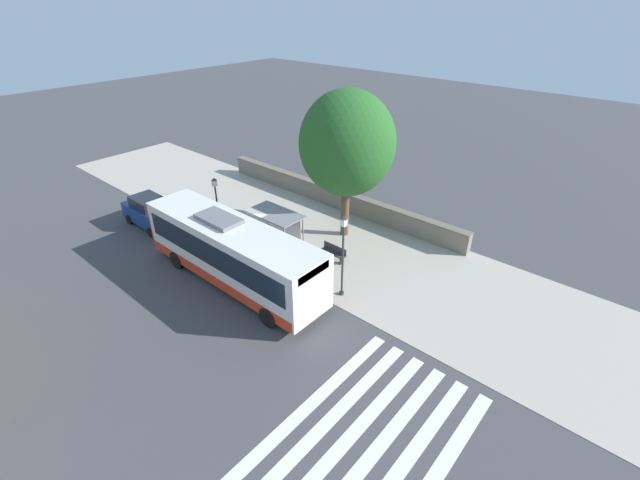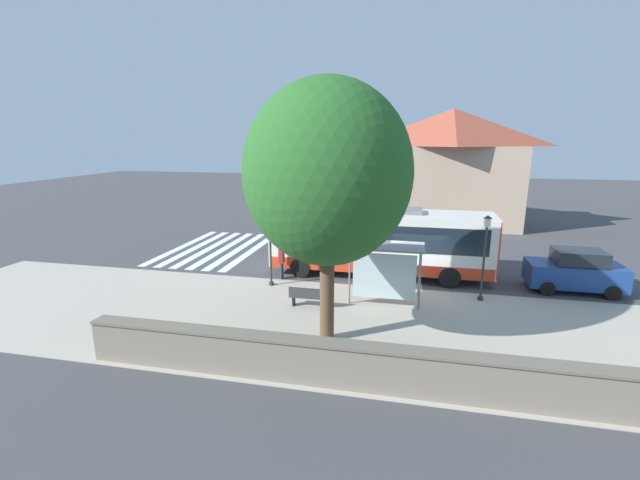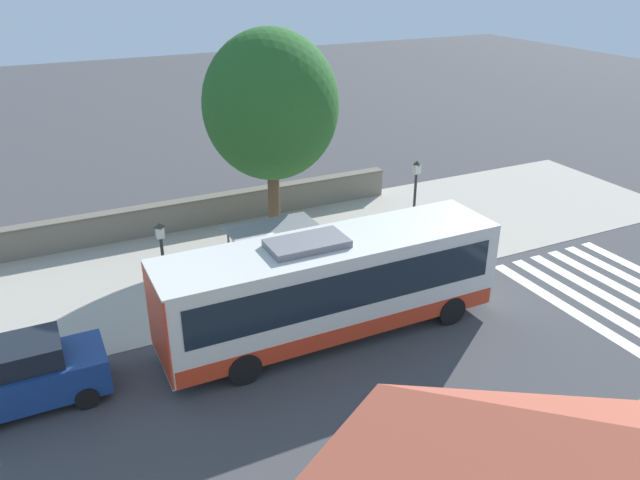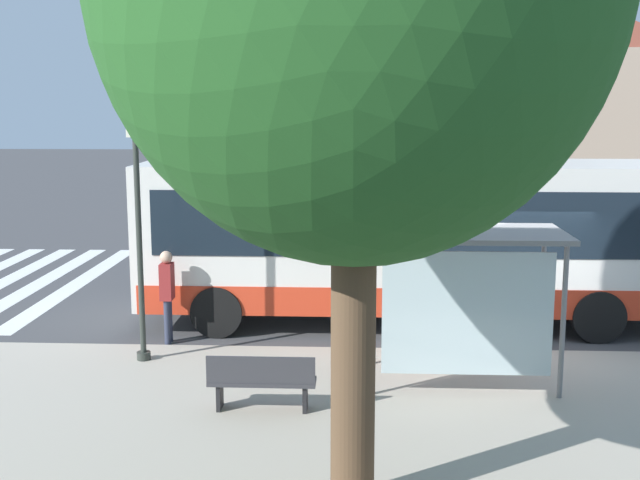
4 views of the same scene
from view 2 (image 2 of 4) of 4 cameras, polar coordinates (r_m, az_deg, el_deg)
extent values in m
plane|color=#424244|center=(20.50, 12.83, -6.48)|extent=(120.00, 120.00, 0.00)
cube|color=#ADA393|center=(16.33, 12.89, -11.79)|extent=(9.00, 44.00, 0.02)
cube|color=silver|center=(27.03, -9.03, -1.39)|extent=(9.00, 0.50, 0.01)
cube|color=silver|center=(27.39, -10.88, -1.27)|extent=(9.00, 0.50, 0.01)
cube|color=silver|center=(27.77, -12.69, -1.16)|extent=(9.00, 0.50, 0.01)
cube|color=silver|center=(28.17, -14.44, -1.05)|extent=(9.00, 0.50, 0.01)
cube|color=silver|center=(28.61, -16.15, -0.93)|extent=(9.00, 0.50, 0.01)
cube|color=silver|center=(29.07, -17.80, -0.83)|extent=(9.00, 0.50, 0.01)
cube|color=slate|center=(12.46, 13.14, -17.10)|extent=(0.50, 20.00, 1.26)
cube|color=#685F52|center=(12.13, 13.32, -14.37)|extent=(0.60, 20.00, 0.08)
cube|color=tan|center=(36.01, 16.80, 6.97)|extent=(6.17, 10.33, 6.24)
pyramid|color=#9E4733|center=(35.82, 17.31, 14.17)|extent=(6.77, 10.93, 2.81)
cube|color=silver|center=(21.80, 7.97, 0.07)|extent=(2.60, 10.96, 2.83)
cube|color=black|center=(21.71, 8.00, 1.01)|extent=(2.64, 10.09, 1.25)
cube|color=red|center=(22.09, 7.87, -2.79)|extent=(2.64, 10.74, 0.57)
cube|color=red|center=(22.10, 22.20, -0.64)|extent=(2.64, 0.06, 2.72)
cube|color=black|center=(22.60, -5.84, 3.55)|extent=(1.95, 0.08, 0.40)
cube|color=slate|center=(21.45, 10.30, 3.92)|extent=(1.30, 2.41, 0.22)
cylinder|color=black|center=(21.61, -2.63, -3.69)|extent=(0.30, 1.00, 1.00)
cylinder|color=black|center=(23.88, -1.13, -2.00)|extent=(0.30, 1.00, 1.00)
cylinder|color=black|center=(21.02, 16.88, -4.79)|extent=(0.30, 1.00, 1.00)
cylinder|color=black|center=(23.35, 16.45, -2.93)|extent=(0.30, 1.00, 1.00)
cylinder|color=slate|center=(19.25, 13.11, -4.05)|extent=(0.08, 0.08, 2.40)
cylinder|color=slate|center=(19.39, 4.58, -3.60)|extent=(0.08, 0.08, 2.40)
cylinder|color=slate|center=(17.87, 13.15, -5.43)|extent=(0.08, 0.08, 2.40)
cylinder|color=slate|center=(18.03, 3.96, -4.93)|extent=(0.08, 0.08, 2.40)
cube|color=slate|center=(18.23, 8.82, -0.78)|extent=(1.74, 3.17, 0.08)
cube|color=silver|center=(17.87, 8.55, -4.81)|extent=(0.03, 2.59, 1.92)
cylinder|color=#2D3347|center=(21.37, -5.19, -4.15)|extent=(0.12, 0.12, 0.85)
cylinder|color=#2D3347|center=(21.51, -5.06, -4.03)|extent=(0.12, 0.12, 0.85)
cube|color=maroon|center=(21.22, -5.17, -2.12)|extent=(0.34, 0.22, 0.68)
sphere|color=tan|center=(21.10, -5.19, -0.92)|extent=(0.23, 0.23, 0.23)
cube|color=#333338|center=(17.93, -1.57, -7.55)|extent=(0.40, 1.58, 0.06)
cube|color=#333338|center=(17.70, -1.71, -7.05)|extent=(0.04, 1.58, 0.40)
cube|color=black|center=(17.88, 0.42, -8.38)|extent=(0.32, 0.06, 0.45)
cube|color=black|center=(18.17, -3.52, -8.05)|extent=(0.32, 0.06, 0.45)
cylinder|color=#2D332D|center=(20.66, -6.50, -5.82)|extent=(0.24, 0.24, 0.16)
cylinder|color=#2D332D|center=(20.12, -6.64, -0.78)|extent=(0.10, 0.10, 3.91)
cube|color=silver|center=(19.70, -6.81, 5.22)|extent=(0.24, 0.24, 0.35)
pyramid|color=#2D332D|center=(19.67, -6.83, 5.93)|extent=(0.28, 0.28, 0.14)
cylinder|color=#2D332D|center=(20.00, 20.58, -7.31)|extent=(0.24, 0.24, 0.16)
cylinder|color=#2D332D|center=(19.52, 20.96, -3.04)|extent=(0.10, 0.10, 3.27)
cube|color=silver|center=(19.11, 21.42, 2.17)|extent=(0.24, 0.24, 0.35)
pyramid|color=#2D332D|center=(19.07, 21.48, 2.89)|extent=(0.28, 0.28, 0.14)
cylinder|color=brown|center=(14.55, 0.95, -5.55)|extent=(0.49, 0.49, 4.29)
ellipsoid|color=#265B23|center=(13.79, 1.00, 8.88)|extent=(5.43, 5.43, 5.97)
cube|color=navy|center=(22.78, 30.77, -3.98)|extent=(1.82, 4.02, 1.04)
cube|color=black|center=(22.61, 31.26, -1.95)|extent=(1.54, 2.09, 0.64)
cylinder|color=black|center=(21.74, 28.03, -5.72)|extent=(0.22, 0.64, 0.64)
cylinder|color=black|center=(23.32, 26.94, -4.36)|extent=(0.22, 0.64, 0.64)
cylinder|color=black|center=(22.61, 34.43, -5.84)|extent=(0.22, 0.64, 0.64)
cylinder|color=black|center=(24.13, 32.95, -4.53)|extent=(0.22, 0.64, 0.64)
camera|label=1|loc=(36.71, -16.41, 22.79)|focal=24.00mm
camera|label=3|loc=(37.26, 23.37, 19.33)|focal=35.00mm
camera|label=4|loc=(6.21, -14.27, -9.62)|focal=45.00mm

